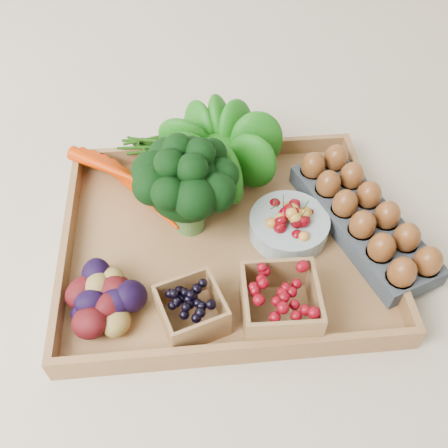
{
  "coord_description": "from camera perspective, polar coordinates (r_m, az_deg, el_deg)",
  "views": [
    {
      "loc": [
        -0.05,
        -0.54,
        0.7
      ],
      "look_at": [
        0.0,
        0.0,
        0.06
      ],
      "focal_mm": 40.0,
      "sensor_mm": 36.0,
      "label": 1
    }
  ],
  "objects": [
    {
      "name": "cherry_bowl",
      "position": [
        0.88,
        7.41,
        -0.23
      ],
      "size": [
        0.14,
        0.14,
        0.04
      ],
      "primitive_type": "cylinder",
      "color": "#8C9EA5",
      "rests_on": "tray"
    },
    {
      "name": "ground",
      "position": [
        0.89,
        -0.0,
        -2.49
      ],
      "size": [
        4.0,
        4.0,
        0.0
      ],
      "primitive_type": "plane",
      "color": "beige",
      "rests_on": "ground"
    },
    {
      "name": "broccoli",
      "position": [
        0.85,
        -4.1,
        2.77
      ],
      "size": [
        0.17,
        0.17,
        0.14
      ],
      "primitive_type": null,
      "color": "black",
      "rests_on": "tray"
    },
    {
      "name": "punnet_blackberry",
      "position": [
        0.76,
        -3.73,
        -9.79
      ],
      "size": [
        0.12,
        0.12,
        0.06
      ],
      "primitive_type": "cube",
      "rotation": [
        0.0,
        0.0,
        0.32
      ],
      "color": "black",
      "rests_on": "tray"
    },
    {
      "name": "potatoes",
      "position": [
        0.79,
        -13.65,
        -7.89
      ],
      "size": [
        0.13,
        0.13,
        0.08
      ],
      "primitive_type": null,
      "color": "#3F0A0D",
      "rests_on": "tray"
    },
    {
      "name": "lettuce",
      "position": [
        0.94,
        -0.61,
        9.04
      ],
      "size": [
        0.15,
        0.15,
        0.15
      ],
      "primitive_type": "sphere",
      "color": "#0E4B0B",
      "rests_on": "tray"
    },
    {
      "name": "punnet_raspberry",
      "position": [
        0.76,
        6.38,
        -9.03
      ],
      "size": [
        0.12,
        0.12,
        0.08
      ],
      "primitive_type": "cube",
      "rotation": [
        0.0,
        0.0,
        -0.03
      ],
      "color": "#66040E",
      "rests_on": "tray"
    },
    {
      "name": "tray",
      "position": [
        0.88,
        -0.0,
        -2.2
      ],
      "size": [
        0.55,
        0.45,
        0.01
      ],
      "primitive_type": "cube",
      "color": "#986C40",
      "rests_on": "ground"
    },
    {
      "name": "carrots",
      "position": [
        0.95,
        -10.07,
        4.25
      ],
      "size": [
        0.19,
        0.14,
        0.05
      ],
      "primitive_type": null,
      "color": "#CC2F00",
      "rests_on": "tray"
    },
    {
      "name": "egg_carton",
      "position": [
        0.91,
        15.46,
        0.23
      ],
      "size": [
        0.21,
        0.34,
        0.04
      ],
      "primitive_type": "cube",
      "rotation": [
        0.0,
        0.0,
        0.34
      ],
      "color": "#3C424C",
      "rests_on": "tray"
    }
  ]
}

